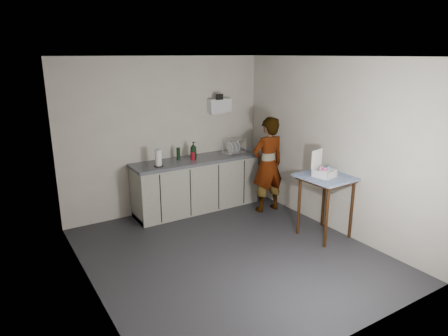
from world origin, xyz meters
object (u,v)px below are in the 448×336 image
standing_man (268,165)px  kitchen_counter (197,186)px  paper_towel (158,158)px  soda_can (193,156)px  dark_bottle (178,154)px  bakery_box (323,171)px  dish_rack (234,150)px  side_table (327,184)px  soap_bottle (193,150)px

standing_man → kitchen_counter: bearing=-32.0°
paper_towel → soda_can: bearing=5.7°
dark_bottle → bakery_box: (1.31, -2.03, 0.01)m
kitchen_counter → standing_man: 1.28m
dish_rack → bakery_box: 1.96m
side_table → dish_rack: size_ratio=2.51×
kitchen_counter → side_table: side_table is taller
dark_bottle → kitchen_counter: bearing=-15.7°
kitchen_counter → standing_man: size_ratio=1.37×
standing_man → soda_can: (-1.09, 0.65, 0.16)m
soap_bottle → side_table: bearing=-59.5°
side_table → standing_man: bearing=92.1°
soap_bottle → dish_rack: (0.81, -0.01, -0.09)m
soap_bottle → paper_towel: (-0.68, -0.11, -0.02)m
standing_man → bakery_box: (0.02, -1.25, 0.20)m
standing_man → soap_bottle: size_ratio=5.46×
dish_rack → side_table: bearing=-80.0°
kitchen_counter → dish_rack: (0.76, -0.01, 0.54)m
soap_bottle → dark_bottle: soap_bottle is taller
soap_bottle → dark_bottle: size_ratio=1.42×
standing_man → soda_can: 1.28m
kitchen_counter → standing_man: standing_man is taller
kitchen_counter → dark_bottle: bearing=164.3°
side_table → bakery_box: (-0.08, 0.01, 0.20)m
side_table → dish_rack: bearing=97.5°
dark_bottle → soap_bottle: bearing=-19.2°
soda_can → dark_bottle: (-0.20, 0.13, 0.04)m
side_table → soda_can: soda_can is taller
bakery_box → dish_rack: bearing=83.9°
side_table → bakery_box: 0.22m
side_table → soap_bottle: size_ratio=3.14×
side_table → dark_bottle: 2.47m
standing_man → soap_bottle: 1.28m
dark_bottle → paper_towel: 0.48m
kitchen_counter → side_table: bearing=-60.6°
soap_bottle → bakery_box: (1.07, -1.95, -0.04)m
kitchen_counter → side_table: (1.10, -1.95, 0.39)m
dark_bottle → paper_towel: (-0.44, -0.19, 0.02)m
side_table → kitchen_counter: bearing=116.9°
kitchen_counter → bakery_box: bakery_box is taller
dark_bottle → dish_rack: dish_rack is taller
soda_can → dark_bottle: dark_bottle is taller
dish_rack → kitchen_counter: bearing=179.2°
kitchen_counter → soda_can: bearing=-153.3°
soap_bottle → dark_bottle: 0.26m
soda_can → paper_towel: bearing=-174.3°
standing_man → paper_towel: (-1.73, 0.59, 0.22)m
soda_can → paper_towel: (-0.64, -0.06, 0.06)m
kitchen_counter → standing_man: (1.00, -0.70, 0.39)m
dish_rack → soda_can: bearing=-177.6°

